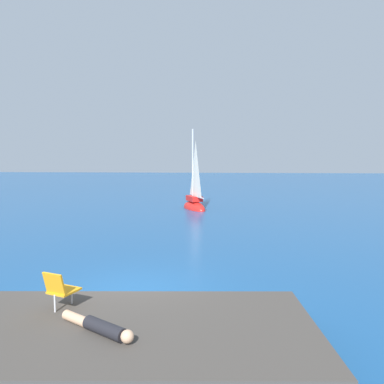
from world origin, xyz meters
The scene contains 7 objects.
ground_plane centered at (0.00, 0.00, 0.00)m, with size 160.00×160.00×0.00m, color navy.
shore_ledge centered at (0.77, -3.45, 0.33)m, with size 6.89×3.46×0.66m, color #423D38.
boulder_seaward centered at (3.47, -1.86, 0.00)m, with size 1.38×1.10×0.76m, color #3E383B.
boulder_inland centered at (-0.83, -1.39, 0.00)m, with size 0.95×0.76×0.52m, color #444230.
sailboat_near centered at (0.39, 16.87, 0.34)m, with size 2.42×3.47×6.29m.
person_sunbather centered at (0.37, -3.81, 0.78)m, with size 1.56×1.05×0.25m.
beach_chair centered at (-0.76, -2.87, 1.11)m, with size 0.66×0.72×0.80m.
Camera 1 is at (2.49, -9.93, 3.72)m, focal length 35.21 mm.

